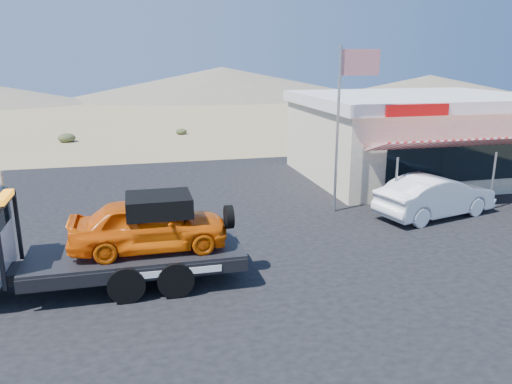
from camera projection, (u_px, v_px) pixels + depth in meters
ground at (235, 273)px, 13.40m from camera, size 120.00×120.00×0.00m
asphalt_lot at (276, 230)px, 16.67m from camera, size 32.00×24.00×0.02m
tow_truck at (76, 238)px, 12.10m from camera, size 7.59×2.25×2.54m
white_sedan at (435, 196)px, 17.92m from camera, size 4.83×2.66×1.51m
jerky_store at (413, 135)px, 23.70m from camera, size 10.40×9.97×3.90m
flagpole at (344, 110)px, 17.76m from camera, size 1.55×0.10×6.00m
distant_hills at (71, 87)px, 62.31m from camera, size 126.00×48.00×4.20m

